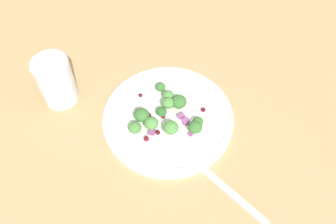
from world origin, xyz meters
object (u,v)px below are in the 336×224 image
Objects in this scene: broccoli_floret_0 at (179,102)px; water_glass at (56,81)px; broccoli_floret_1 at (160,87)px; plate at (168,117)px; broccoli_floret_2 at (135,128)px; fork at (219,182)px.

broccoli_floret_0 is 23.91cm from water_glass.
water_glass reaches higher than broccoli_floret_1.
plate is 22.58cm from water_glass.
broccoli_floret_2 is at bearing 88.47° from broccoli_floret_0.
broccoli_floret_1 is 21.87cm from fork.
fork is (-16.00, 3.20, -3.12)cm from broccoli_floret_0.
broccoli_floret_1 is 0.20× the size of water_glass.
plate is 12.27× the size of broccoli_floret_1.
broccoli_floret_1 is at bearing -60.53° from broccoli_floret_2.
water_glass reaches higher than plate.
broccoli_floret_2 reaches higher than broccoli_floret_1.
broccoli_floret_1 is 0.11× the size of fork.
broccoli_floret_0 reaches higher than broccoli_floret_2.
broccoli_floret_0 reaches higher than fork.
broccoli_floret_2 is at bearing -156.32° from water_glass.
broccoli_floret_0 is 5.66cm from broccoli_floret_1.
fork is at bearing 172.62° from broccoli_floret_1.
broccoli_floret_1 is 0.83× the size of broccoli_floret_2.
broccoli_floret_0 is 0.29× the size of water_glass.
broccoli_floret_0 is at bearing -175.80° from broccoli_floret_1.
broccoli_floret_1 is at bearing -123.82° from water_glass.
broccoli_floret_1 is at bearing -21.98° from plate.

